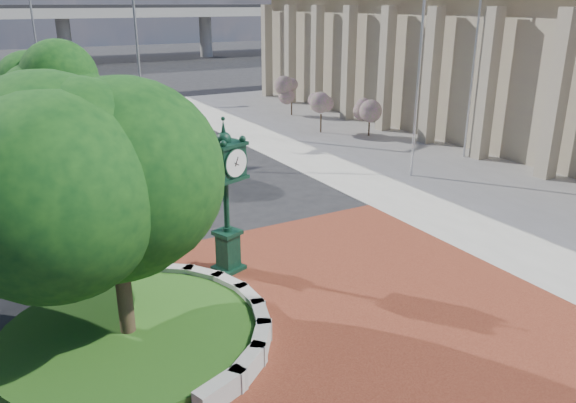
# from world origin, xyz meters

# --- Properties ---
(ground) EXTENTS (200.00, 200.00, 0.00)m
(ground) POSITION_xyz_m (0.00, 0.00, 0.00)
(ground) COLOR black
(ground) RESTS_ON ground
(plaza) EXTENTS (12.00, 12.00, 0.04)m
(plaza) POSITION_xyz_m (0.00, -1.00, 0.02)
(plaza) COLOR maroon
(plaza) RESTS_ON ground
(sidewalk) EXTENTS (20.00, 50.00, 0.04)m
(sidewalk) POSITION_xyz_m (16.00, 10.00, 0.02)
(sidewalk) COLOR #9E9B93
(sidewalk) RESTS_ON ground
(planter_wall) EXTENTS (2.96, 6.77, 0.54)m
(planter_wall) POSITION_xyz_m (-2.71, -0.00, 0.27)
(planter_wall) COLOR #9E9B93
(planter_wall) RESTS_ON ground
(grass_bed) EXTENTS (6.10, 6.10, 0.40)m
(grass_bed) POSITION_xyz_m (-5.00, 0.00, 0.20)
(grass_bed) COLOR #1A4614
(grass_bed) RESTS_ON ground
(civic_building) EXTENTS (17.35, 44.00, 8.60)m
(civic_building) POSITION_xyz_m (23.60, 12.00, 4.33)
(civic_building) COLOR tan
(civic_building) RESTS_ON ground
(overpass) EXTENTS (90.00, 12.00, 7.50)m
(overpass) POSITION_xyz_m (-0.22, 70.00, 6.54)
(overpass) COLOR #9E9B93
(overpass) RESTS_ON ground
(tree_planter) EXTENTS (5.20, 5.20, 6.33)m
(tree_planter) POSITION_xyz_m (-5.00, 0.00, 3.72)
(tree_planter) COLOR #38281C
(tree_planter) RESTS_ON ground
(tree_street) EXTENTS (4.40, 4.40, 5.45)m
(tree_street) POSITION_xyz_m (-4.00, 18.00, 3.24)
(tree_street) COLOR #38281C
(tree_street) RESTS_ON ground
(post_clock) EXTENTS (1.20, 1.20, 4.69)m
(post_clock) POSITION_xyz_m (-1.31, 2.46, 2.58)
(post_clock) COLOR black
(post_clock) RESTS_ON ground
(parked_car) EXTENTS (2.39, 5.04, 1.66)m
(parked_car) POSITION_xyz_m (3.53, 36.43, 0.83)
(parked_car) COLOR #5E110D
(parked_car) RESTS_ON ground
(flagpole_a) EXTENTS (1.62, 0.43, 10.53)m
(flagpole_a) POSITION_xyz_m (10.26, 7.32, 5.40)
(flagpole_a) COLOR silver
(flagpole_a) RESTS_ON ground
(flagpole_b) EXTENTS (1.52, 0.68, 10.18)m
(flagpole_b) POSITION_xyz_m (15.00, 8.54, 5.22)
(flagpole_b) COLOR silver
(flagpole_b) RESTS_ON ground
(street_lamp_near) EXTENTS (2.14, 0.83, 9.80)m
(street_lamp_near) POSITION_xyz_m (2.69, 24.89, 5.75)
(street_lamp_near) COLOR slate
(street_lamp_near) RESTS_ON ground
(street_lamp_far) EXTENTS (2.25, 0.91, 10.32)m
(street_lamp_far) POSITION_xyz_m (-1.20, 43.32, 6.05)
(street_lamp_far) COLOR slate
(street_lamp_far) RESTS_ON ground
(shrub_near) EXTENTS (1.20, 1.20, 2.20)m
(shrub_near) POSITION_xyz_m (13.65, 15.05, 1.59)
(shrub_near) COLOR #38281C
(shrub_near) RESTS_ON ground
(shrub_mid) EXTENTS (1.20, 1.20, 2.20)m
(shrub_mid) POSITION_xyz_m (11.58, 17.28, 1.59)
(shrub_mid) COLOR #38281C
(shrub_mid) RESTS_ON ground
(shrub_far) EXTENTS (1.20, 1.20, 2.20)m
(shrub_far) POSITION_xyz_m (12.88, 23.22, 1.59)
(shrub_far) COLOR #38281C
(shrub_far) RESTS_ON ground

